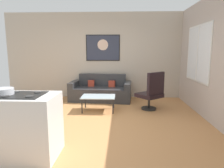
{
  "coord_description": "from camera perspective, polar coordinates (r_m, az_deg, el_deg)",
  "views": [
    {
      "loc": [
        0.64,
        -4.34,
        1.58
      ],
      "look_at": [
        0.41,
        0.9,
        0.7
      ],
      "focal_mm": 32.36,
      "sensor_mm": 36.0,
      "label": 1
    }
  ],
  "objects": [
    {
      "name": "coffee_table",
      "position": [
        5.32,
        -3.87,
        -3.77
      ],
      "size": [
        0.87,
        0.59,
        0.39
      ],
      "color": "silver",
      "rests_on": "ground"
    },
    {
      "name": "kitchen_counter",
      "position": [
        3.43,
        -27.65,
        -10.43
      ],
      "size": [
        1.52,
        0.7,
        0.96
      ],
      "color": "silver",
      "rests_on": "ground"
    },
    {
      "name": "ground",
      "position": [
        4.67,
        -5.62,
        -10.56
      ],
      "size": [
        6.4,
        6.4,
        0.04
      ],
      "primitive_type": "cube",
      "color": "#BE814B"
    },
    {
      "name": "couch",
      "position": [
        6.45,
        -3.16,
        -2.13
      ],
      "size": [
        1.97,
        1.0,
        0.81
      ],
      "color": "#2E2F32",
      "rests_on": "ground"
    },
    {
      "name": "wall_painting",
      "position": [
        6.75,
        -2.59,
        10.19
      ],
      "size": [
        1.11,
        0.03,
        0.85
      ],
      "color": "black"
    },
    {
      "name": "mixing_bowl",
      "position": [
        3.29,
        -28.41,
        -1.98
      ],
      "size": [
        0.3,
        0.3,
        0.1
      ],
      "color": "silver",
      "rests_on": "kitchen_counter"
    },
    {
      "name": "back_wall",
      "position": [
        6.8,
        -2.94,
        7.99
      ],
      "size": [
        6.4,
        0.05,
        2.8
      ],
      "primitive_type": "cube",
      "color": "#BBAD9C",
      "rests_on": "ground"
    },
    {
      "name": "right_wall",
      "position": [
        5.05,
        25.83,
        6.54
      ],
      "size": [
        0.05,
        6.4,
        2.8
      ],
      "primitive_type": "cube",
      "color": "#BAAAA0",
      "rests_on": "ground"
    },
    {
      "name": "armchair",
      "position": [
        5.43,
        11.17,
        -2.25
      ],
      "size": [
        0.8,
        0.79,
        1.03
      ],
      "color": "black",
      "rests_on": "ground"
    },
    {
      "name": "window",
      "position": [
        5.59,
        23.1,
        7.91
      ],
      "size": [
        0.03,
        1.49,
        1.42
      ],
      "color": "silver"
    }
  ]
}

